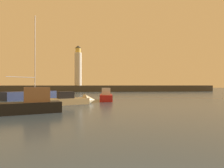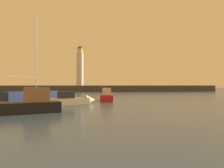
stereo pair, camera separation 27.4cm
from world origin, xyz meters
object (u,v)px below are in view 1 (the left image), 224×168
at_px(lighthouse, 78,67).
at_px(motorboat_3, 106,96).
at_px(motorboat_2, 18,106).
at_px(motorboat_0, 75,100).
at_px(sailboat_moored, 30,95).

bearing_deg(lighthouse, motorboat_3, -79.84).
height_order(motorboat_2, motorboat_3, motorboat_2).
relative_size(motorboat_0, motorboat_3, 0.99).
height_order(lighthouse, sailboat_moored, lighthouse).
distance_m(motorboat_0, motorboat_2, 8.19).
bearing_deg(motorboat_2, sailboat_moored, 104.51).
distance_m(motorboat_0, motorboat_3, 6.82).
bearing_deg(motorboat_0, lighthouse, 93.85).
relative_size(lighthouse, motorboat_3, 2.41).
relative_size(motorboat_3, sailboat_moored, 0.42).
xyz_separation_m(lighthouse, sailboat_moored, (-5.01, -35.94, -8.12)).
bearing_deg(motorboat_3, sailboat_moored, 162.92).
distance_m(motorboat_2, sailboat_moored, 17.00).
distance_m(lighthouse, sailboat_moored, 37.19).
relative_size(lighthouse, motorboat_2, 2.19).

